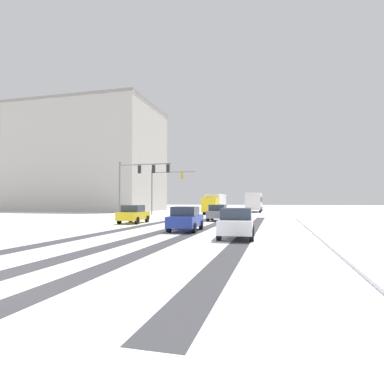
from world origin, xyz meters
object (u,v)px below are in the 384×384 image
(bus_oncoming, at_px, (254,201))
(office_building_far_left_block, at_px, (90,159))
(traffic_signal_near_left, at_px, (140,176))
(car_white_fourth, at_px, (237,223))
(car_blue_third, at_px, (186,219))
(box_truck_delivery, at_px, (215,203))
(car_grey_lead, at_px, (218,213))
(car_yellow_cab_second, at_px, (134,214))
(traffic_signal_far_left, at_px, (164,184))

(bus_oncoming, distance_m, office_building_far_left_block, 33.95)
(traffic_signal_near_left, height_order, car_white_fourth, traffic_signal_near_left)
(car_blue_third, bearing_deg, car_white_fourth, -40.43)
(traffic_signal_near_left, xyz_separation_m, box_truck_delivery, (5.96, 14.22, -3.17))
(car_grey_lead, bearing_deg, car_blue_third, -90.93)
(car_yellow_cab_second, bearing_deg, traffic_signal_near_left, 109.86)
(box_truck_delivery, bearing_deg, bus_oncoming, 65.09)
(traffic_signal_far_left, xyz_separation_m, traffic_signal_near_left, (0.66, -10.06, 0.33))
(car_yellow_cab_second, distance_m, bus_oncoming, 33.64)
(car_yellow_cab_second, bearing_deg, office_building_far_left_block, 127.76)
(traffic_signal_far_left, relative_size, car_yellow_cab_second, 1.61)
(box_truck_delivery, bearing_deg, car_grey_lead, -78.33)
(traffic_signal_near_left, distance_m, car_white_fourth, 20.99)
(car_blue_third, distance_m, office_building_far_left_block, 49.21)
(traffic_signal_far_left, bearing_deg, box_truck_delivery, 32.17)
(traffic_signal_far_left, distance_m, car_yellow_cab_second, 17.76)
(bus_oncoming, xyz_separation_m, office_building_far_left_block, (-32.84, -1.25, 8.51))
(traffic_signal_near_left, height_order, car_grey_lead, traffic_signal_near_left)
(car_grey_lead, distance_m, box_truck_delivery, 16.22)
(car_yellow_cab_second, relative_size, bus_oncoming, 0.38)
(car_white_fourth, distance_m, box_truck_delivery, 31.16)
(car_blue_third, xyz_separation_m, office_building_far_left_block, (-30.72, 37.21, 9.69))
(traffic_signal_near_left, bearing_deg, traffic_signal_far_left, 93.75)
(car_white_fourth, bearing_deg, traffic_signal_far_left, 117.14)
(bus_oncoming, distance_m, box_truck_delivery, 12.40)
(car_yellow_cab_second, height_order, box_truck_delivery, box_truck_delivery)
(office_building_far_left_block, bearing_deg, traffic_signal_near_left, -48.19)
(car_grey_lead, distance_m, car_white_fourth, 14.95)
(office_building_far_left_block, bearing_deg, car_white_fourth, -49.54)
(car_grey_lead, bearing_deg, car_yellow_cab_second, -141.25)
(traffic_signal_near_left, relative_size, box_truck_delivery, 0.87)
(traffic_signal_near_left, distance_m, car_blue_third, 16.33)
(car_grey_lead, distance_m, car_yellow_cab_second, 8.59)
(car_yellow_cab_second, bearing_deg, car_grey_lead, 38.75)
(box_truck_delivery, bearing_deg, car_blue_third, -83.52)
(traffic_signal_near_left, distance_m, car_grey_lead, 10.20)
(car_blue_third, bearing_deg, bus_oncoming, 86.83)
(traffic_signal_far_left, relative_size, car_grey_lead, 1.63)
(car_white_fourth, bearing_deg, car_yellow_cab_second, 138.26)
(car_white_fourth, xyz_separation_m, bus_oncoming, (-1.60, 41.63, 1.18))
(traffic_signal_far_left, xyz_separation_m, car_white_fourth, (13.44, -26.23, -3.65))
(office_building_far_left_block, bearing_deg, bus_oncoming, 2.18)
(traffic_signal_near_left, distance_m, box_truck_delivery, 15.75)
(traffic_signal_near_left, xyz_separation_m, car_blue_third, (9.06, -12.99, -3.99))
(car_yellow_cab_second, relative_size, office_building_far_left_block, 0.15)
(office_building_far_left_block, bearing_deg, car_grey_lead, -39.93)
(car_yellow_cab_second, bearing_deg, car_white_fourth, -41.74)
(bus_oncoming, relative_size, box_truck_delivery, 1.47)
(car_blue_third, height_order, car_white_fourth, same)
(car_yellow_cab_second, bearing_deg, traffic_signal_far_left, 100.60)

